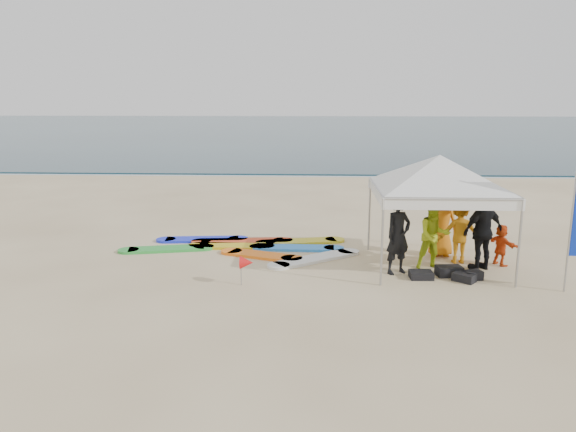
% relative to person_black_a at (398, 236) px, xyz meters
% --- Properties ---
extents(ground, '(120.00, 120.00, 0.00)m').
position_rel_person_black_a_xyz_m(ground, '(-2.24, -2.11, -0.88)').
color(ground, beige).
rests_on(ground, ground).
extents(ocean, '(160.00, 84.00, 0.08)m').
position_rel_person_black_a_xyz_m(ocean, '(-2.24, 57.89, -0.84)').
color(ocean, '#0C2633').
rests_on(ocean, ground).
extents(shoreline_foam, '(160.00, 1.20, 0.01)m').
position_rel_person_black_a_xyz_m(shoreline_foam, '(-2.24, 16.09, -0.88)').
color(shoreline_foam, silver).
rests_on(shoreline_foam, ground).
extents(person_black_a, '(0.77, 0.70, 1.76)m').
position_rel_person_black_a_xyz_m(person_black_a, '(0.00, 0.00, 0.00)').
color(person_black_a, black).
rests_on(person_black_a, ground).
extents(person_yellow, '(0.87, 0.73, 1.61)m').
position_rel_person_black_a_xyz_m(person_yellow, '(0.88, 0.37, -0.08)').
color(person_yellow, '#ABC31B').
rests_on(person_yellow, ground).
extents(person_orange_a, '(1.01, 0.59, 1.56)m').
position_rel_person_black_a_xyz_m(person_orange_a, '(1.60, 0.92, -0.10)').
color(person_orange_a, orange).
rests_on(person_orange_a, ground).
extents(person_black_b, '(1.17, 0.88, 1.84)m').
position_rel_person_black_a_xyz_m(person_black_b, '(1.99, 0.38, 0.04)').
color(person_black_b, black).
rests_on(person_black_b, ground).
extents(person_orange_b, '(0.80, 0.53, 1.63)m').
position_rel_person_black_a_xyz_m(person_orange_b, '(1.28, 1.49, -0.07)').
color(person_orange_b, orange).
rests_on(person_orange_b, ground).
extents(person_seated, '(0.67, 0.95, 0.99)m').
position_rel_person_black_a_xyz_m(person_seated, '(2.55, 0.75, -0.39)').
color(person_seated, '#D94513').
rests_on(person_seated, ground).
extents(canopy_tent, '(4.01, 4.01, 3.02)m').
position_rel_person_black_a_xyz_m(canopy_tent, '(0.95, 0.55, 1.75)').
color(canopy_tent, '#A5A5A8').
rests_on(canopy_tent, ground).
extents(marker_pennant, '(0.28, 0.28, 0.64)m').
position_rel_person_black_a_xyz_m(marker_pennant, '(-3.32, -0.99, -0.39)').
color(marker_pennant, '#A5A5A8').
rests_on(marker_pennant, ground).
extents(gear_pile, '(1.60, 0.87, 0.22)m').
position_rel_person_black_a_xyz_m(gear_pile, '(1.09, -0.32, -0.79)').
color(gear_pile, black).
rests_on(gear_pile, ground).
extents(surfboard_spread, '(5.91, 2.97, 0.07)m').
position_rel_person_black_a_xyz_m(surfboard_spread, '(-3.54, 1.95, -0.85)').
color(surfboard_spread, gold).
rests_on(surfboard_spread, ground).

